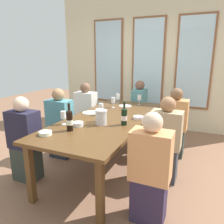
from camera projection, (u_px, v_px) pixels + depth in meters
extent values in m
plane|color=#885E46|center=(108.00, 165.00, 3.26)|extent=(12.00, 12.00, 0.00)
cube|color=beige|center=(148.00, 62.00, 4.81)|extent=(4.24, 0.06, 2.90)
cube|color=brown|center=(108.00, 62.00, 5.13)|extent=(0.72, 0.03, 1.88)
cube|color=silver|center=(108.00, 62.00, 5.12)|extent=(0.64, 0.01, 1.80)
cube|color=brown|center=(148.00, 62.00, 4.77)|extent=(0.72, 0.03, 1.88)
cube|color=silver|center=(148.00, 62.00, 4.75)|extent=(0.64, 0.01, 1.80)
cube|color=brown|center=(194.00, 63.00, 4.40)|extent=(0.72, 0.03, 1.88)
cube|color=silver|center=(194.00, 63.00, 4.38)|extent=(0.64, 0.01, 1.80)
cube|color=brown|center=(108.00, 119.00, 3.08)|extent=(1.04, 2.39, 0.04)
cube|color=brown|center=(30.00, 174.00, 2.36)|extent=(0.07, 0.07, 0.70)
cube|color=brown|center=(100.00, 193.00, 2.03)|extent=(0.07, 0.07, 0.70)
cube|color=brown|center=(112.00, 120.00, 4.31)|extent=(0.07, 0.07, 0.70)
cube|color=brown|center=(154.00, 126.00, 3.98)|extent=(0.07, 0.07, 0.70)
cylinder|color=white|center=(125.00, 106.00, 3.78)|extent=(0.22, 0.22, 0.01)
cylinder|color=white|center=(91.00, 113.00, 3.33)|extent=(0.25, 0.25, 0.01)
cylinder|color=silver|center=(101.00, 118.00, 2.76)|extent=(0.14, 0.14, 0.17)
cylinder|color=silver|center=(101.00, 111.00, 2.74)|extent=(0.16, 0.16, 0.02)
cylinder|color=black|center=(124.00, 117.00, 2.74)|extent=(0.07, 0.08, 0.20)
cone|color=black|center=(124.00, 109.00, 2.71)|extent=(0.07, 0.08, 0.02)
cylinder|color=black|center=(124.00, 105.00, 2.70)|extent=(0.03, 0.03, 0.08)
cylinder|color=white|center=(124.00, 118.00, 2.74)|extent=(0.08, 0.08, 0.06)
cylinder|color=black|center=(70.00, 121.00, 2.52)|extent=(0.08, 0.07, 0.23)
cone|color=black|center=(69.00, 111.00, 2.49)|extent=(0.08, 0.07, 0.02)
cylinder|color=black|center=(69.00, 106.00, 2.48)|extent=(0.03, 0.03, 0.08)
cylinder|color=white|center=(70.00, 122.00, 2.52)|extent=(0.08, 0.08, 0.06)
cylinder|color=white|center=(138.00, 118.00, 3.01)|extent=(0.14, 0.14, 0.04)
cylinder|color=white|center=(45.00, 133.00, 2.41)|extent=(0.14, 0.14, 0.04)
cylinder|color=white|center=(78.00, 124.00, 2.71)|extent=(0.13, 0.13, 0.05)
cylinder|color=white|center=(99.00, 121.00, 2.91)|extent=(0.06, 0.06, 0.00)
cylinder|color=white|center=(99.00, 118.00, 2.90)|extent=(0.01, 0.01, 0.07)
cylinder|color=white|center=(99.00, 112.00, 2.88)|extent=(0.07, 0.07, 0.09)
cylinder|color=#590C19|center=(99.00, 115.00, 2.89)|extent=(0.06, 0.06, 0.02)
cylinder|color=white|center=(64.00, 124.00, 2.78)|extent=(0.06, 0.06, 0.00)
cylinder|color=white|center=(64.00, 121.00, 2.77)|extent=(0.01, 0.01, 0.07)
cylinder|color=white|center=(63.00, 115.00, 2.75)|extent=(0.07, 0.07, 0.09)
cylinder|color=maroon|center=(63.00, 117.00, 2.76)|extent=(0.06, 0.06, 0.03)
cylinder|color=white|center=(118.00, 103.00, 4.03)|extent=(0.06, 0.06, 0.00)
cylinder|color=white|center=(118.00, 101.00, 4.02)|extent=(0.01, 0.01, 0.07)
cylinder|color=white|center=(118.00, 96.00, 4.00)|extent=(0.07, 0.07, 0.09)
cylinder|color=white|center=(113.00, 107.00, 3.69)|extent=(0.06, 0.06, 0.00)
cylinder|color=white|center=(113.00, 105.00, 3.68)|extent=(0.01, 0.01, 0.07)
cylinder|color=white|center=(113.00, 100.00, 3.65)|extent=(0.07, 0.07, 0.09)
cylinder|color=maroon|center=(113.00, 102.00, 3.66)|extent=(0.06, 0.06, 0.03)
cylinder|color=white|center=(139.00, 104.00, 3.92)|extent=(0.06, 0.06, 0.00)
cylinder|color=white|center=(139.00, 102.00, 3.91)|extent=(0.01, 0.01, 0.07)
cylinder|color=white|center=(139.00, 97.00, 3.89)|extent=(0.07, 0.07, 0.09)
cylinder|color=white|center=(101.00, 115.00, 3.22)|extent=(0.06, 0.06, 0.00)
cylinder|color=white|center=(101.00, 112.00, 3.21)|extent=(0.01, 0.01, 0.07)
cylinder|color=white|center=(101.00, 107.00, 3.19)|extent=(0.07, 0.07, 0.09)
cylinder|color=beige|center=(101.00, 109.00, 3.19)|extent=(0.06, 0.06, 0.03)
cube|color=#262632|center=(87.00, 128.00, 4.23)|extent=(0.32, 0.24, 0.45)
cube|color=silver|center=(86.00, 105.00, 4.11)|extent=(0.38, 0.24, 0.48)
sphere|color=brown|center=(85.00, 88.00, 4.03)|extent=(0.19, 0.19, 0.19)
cube|color=#303A34|center=(173.00, 142.00, 3.55)|extent=(0.32, 0.24, 0.45)
cube|color=tan|center=(175.00, 115.00, 3.44)|extent=(0.38, 0.24, 0.48)
sphere|color=brown|center=(177.00, 94.00, 3.35)|extent=(0.19, 0.19, 0.19)
cube|color=#313A34|center=(27.00, 163.00, 2.86)|extent=(0.32, 0.24, 0.45)
cube|color=#222035|center=(24.00, 129.00, 2.74)|extent=(0.38, 0.24, 0.48)
sphere|color=beige|center=(21.00, 104.00, 2.66)|extent=(0.19, 0.19, 0.19)
cube|color=#302540|center=(149.00, 199.00, 2.14)|extent=(0.32, 0.24, 0.45)
cube|color=tan|center=(151.00, 156.00, 2.02)|extent=(0.38, 0.24, 0.48)
sphere|color=beige|center=(152.00, 122.00, 1.94)|extent=(0.19, 0.19, 0.19)
cube|color=#272E39|center=(61.00, 143.00, 3.51)|extent=(0.32, 0.24, 0.45)
cube|color=teal|center=(59.00, 115.00, 3.40)|extent=(0.38, 0.24, 0.48)
sphere|color=#A0724E|center=(58.00, 95.00, 3.31)|extent=(0.19, 0.19, 0.19)
cube|color=#373941|center=(164.00, 163.00, 2.85)|extent=(0.32, 0.24, 0.45)
cube|color=tan|center=(166.00, 130.00, 2.74)|extent=(0.38, 0.24, 0.48)
sphere|color=#9D6E4A|center=(168.00, 104.00, 2.65)|extent=(0.19, 0.19, 0.19)
cube|color=#38242C|center=(139.00, 123.00, 4.57)|extent=(0.24, 0.32, 0.45)
cube|color=teal|center=(139.00, 101.00, 4.46)|extent=(0.24, 0.38, 0.48)
sphere|color=brown|center=(140.00, 85.00, 4.37)|extent=(0.19, 0.19, 0.19)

